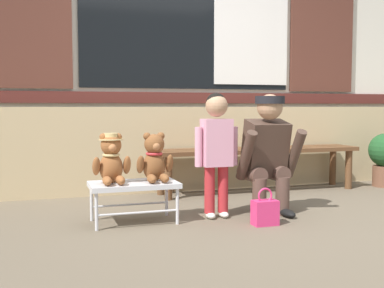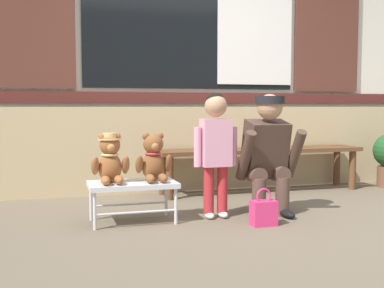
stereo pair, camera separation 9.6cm
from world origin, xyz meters
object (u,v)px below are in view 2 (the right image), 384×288
at_px(teddy_bear_plain, 154,159).
at_px(handbag_on_ground, 264,212).
at_px(adult_crouching, 268,154).
at_px(small_display_bench, 132,187).
at_px(child_standing, 216,141).
at_px(wooden_bench_long, 261,155).
at_px(teddy_bear_with_hat, 110,159).

xyz_separation_m(teddy_bear_plain, handbag_on_ground, (0.72, -0.37, -0.37)).
distance_m(teddy_bear_plain, adult_crouching, 0.92).
xyz_separation_m(small_display_bench, teddy_bear_plain, (0.16, 0.00, 0.20)).
height_order(teddy_bear_plain, child_standing, child_standing).
distance_m(wooden_bench_long, adult_crouching, 1.00).
distance_m(small_display_bench, child_standing, 0.71).
height_order(small_display_bench, adult_crouching, adult_crouching).
relative_size(small_display_bench, child_standing, 0.67).
height_order(teddy_bear_with_hat, adult_crouching, adult_crouching).
bearing_deg(handbag_on_ground, wooden_bench_long, 66.23).
bearing_deg(teddy_bear_with_hat, small_display_bench, -0.77).
bearing_deg(adult_crouching, teddy_bear_plain, 178.07).
height_order(child_standing, handbag_on_ground, child_standing).
distance_m(child_standing, handbag_on_ground, 0.65).
bearing_deg(teddy_bear_plain, child_standing, -4.71).
xyz_separation_m(teddy_bear_plain, adult_crouching, (0.91, -0.03, 0.02)).
xyz_separation_m(teddy_bear_with_hat, child_standing, (0.79, -0.04, 0.12)).
bearing_deg(wooden_bench_long, adult_crouching, -111.57).
xyz_separation_m(small_display_bench, handbag_on_ground, (0.88, -0.37, -0.17)).
relative_size(teddy_bear_with_hat, handbag_on_ground, 1.34).
bearing_deg(handbag_on_ground, adult_crouching, 60.60).
bearing_deg(small_display_bench, teddy_bear_with_hat, 179.23).
height_order(teddy_bear_plain, handbag_on_ground, teddy_bear_plain).
bearing_deg(child_standing, teddy_bear_plain, 175.29).
bearing_deg(adult_crouching, teddy_bear_with_hat, 178.54).
distance_m(child_standing, adult_crouching, 0.45).
relative_size(teddy_bear_plain, adult_crouching, 0.38).
xyz_separation_m(small_display_bench, teddy_bear_with_hat, (-0.16, 0.00, 0.21)).
relative_size(teddy_bear_with_hat, teddy_bear_plain, 1.00).
bearing_deg(handbag_on_ground, teddy_bear_with_hat, 160.53).
height_order(teddy_bear_with_hat, child_standing, child_standing).
xyz_separation_m(wooden_bench_long, teddy_bear_with_hat, (-1.60, -0.89, 0.10)).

